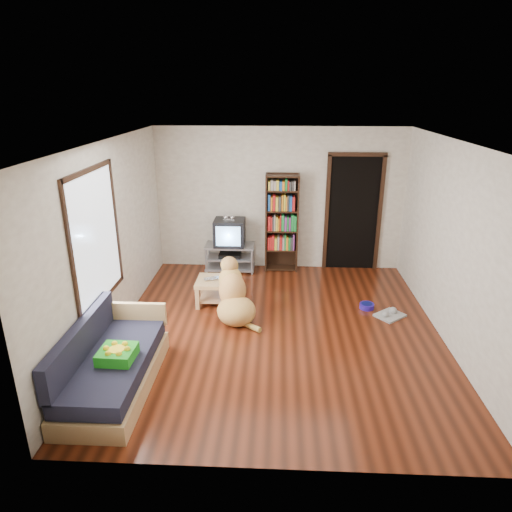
{
  "coord_description": "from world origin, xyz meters",
  "views": [
    {
      "loc": [
        -0.02,
        -5.68,
        3.21
      ],
      "look_at": [
        -0.33,
        0.59,
        0.9
      ],
      "focal_mm": 32.0,
      "sensor_mm": 36.0,
      "label": 1
    }
  ],
  "objects_px": {
    "dog_bowl": "(367,306)",
    "crt_tv": "(230,232)",
    "bookshelf": "(282,218)",
    "sofa": "(111,367)",
    "tv_stand": "(230,256)",
    "grey_rag": "(390,315)",
    "coffee_table": "(214,286)",
    "laptop": "(214,280)",
    "dog": "(234,297)",
    "green_cushion": "(117,354)"
  },
  "relations": [
    {
      "from": "green_cushion",
      "to": "bookshelf",
      "type": "height_order",
      "value": "bookshelf"
    },
    {
      "from": "sofa",
      "to": "coffee_table",
      "type": "bearing_deg",
      "value": 68.59
    },
    {
      "from": "bookshelf",
      "to": "sofa",
      "type": "bearing_deg",
      "value": -117.32
    },
    {
      "from": "green_cushion",
      "to": "laptop",
      "type": "bearing_deg",
      "value": 73.87
    },
    {
      "from": "laptop",
      "to": "crt_tv",
      "type": "bearing_deg",
      "value": 64.1
    },
    {
      "from": "green_cushion",
      "to": "coffee_table",
      "type": "height_order",
      "value": "green_cushion"
    },
    {
      "from": "dog_bowl",
      "to": "sofa",
      "type": "distance_m",
      "value": 3.9
    },
    {
      "from": "grey_rag",
      "to": "crt_tv",
      "type": "distance_m",
      "value": 3.21
    },
    {
      "from": "dog_bowl",
      "to": "crt_tv",
      "type": "height_order",
      "value": "crt_tv"
    },
    {
      "from": "tv_stand",
      "to": "bookshelf",
      "type": "relative_size",
      "value": 0.5
    },
    {
      "from": "laptop",
      "to": "coffee_table",
      "type": "height_order",
      "value": "laptop"
    },
    {
      "from": "green_cushion",
      "to": "bookshelf",
      "type": "bearing_deg",
      "value": 66.76
    },
    {
      "from": "laptop",
      "to": "sofa",
      "type": "bearing_deg",
      "value": -133.59
    },
    {
      "from": "grey_rag",
      "to": "coffee_table",
      "type": "distance_m",
      "value": 2.72
    },
    {
      "from": "green_cushion",
      "to": "dog_bowl",
      "type": "distance_m",
      "value": 3.87
    },
    {
      "from": "laptop",
      "to": "grey_rag",
      "type": "distance_m",
      "value": 2.73
    },
    {
      "from": "grey_rag",
      "to": "dog",
      "type": "height_order",
      "value": "dog"
    },
    {
      "from": "laptop",
      "to": "grey_rag",
      "type": "xyz_separation_m",
      "value": [
        2.68,
        -0.3,
        -0.4
      ]
    },
    {
      "from": "sofa",
      "to": "coffee_table",
      "type": "distance_m",
      "value": 2.39
    },
    {
      "from": "crt_tv",
      "to": "sofa",
      "type": "relative_size",
      "value": 0.32
    },
    {
      "from": "green_cushion",
      "to": "laptop",
      "type": "relative_size",
      "value": 1.26
    },
    {
      "from": "sofa",
      "to": "coffee_table",
      "type": "xyz_separation_m",
      "value": [
        0.87,
        2.23,
        0.02
      ]
    },
    {
      "from": "dog",
      "to": "dog_bowl",
      "type": "bearing_deg",
      "value": 10.55
    },
    {
      "from": "tv_stand",
      "to": "dog_bowl",
      "type": "bearing_deg",
      "value": -33.13
    },
    {
      "from": "laptop",
      "to": "dog",
      "type": "height_order",
      "value": "dog"
    },
    {
      "from": "bookshelf",
      "to": "sofa",
      "type": "xyz_separation_m",
      "value": [
        -1.92,
        -3.72,
        -0.74
      ]
    },
    {
      "from": "coffee_table",
      "to": "dog_bowl",
      "type": "bearing_deg",
      "value": -2.0
    },
    {
      "from": "green_cushion",
      "to": "grey_rag",
      "type": "height_order",
      "value": "green_cushion"
    },
    {
      "from": "dog_bowl",
      "to": "bookshelf",
      "type": "relative_size",
      "value": 0.12
    },
    {
      "from": "crt_tv",
      "to": "bookshelf",
      "type": "bearing_deg",
      "value": 4.32
    },
    {
      "from": "laptop",
      "to": "dog",
      "type": "relative_size",
      "value": 0.3
    },
    {
      "from": "tv_stand",
      "to": "coffee_table",
      "type": "relative_size",
      "value": 1.64
    },
    {
      "from": "grey_rag",
      "to": "coffee_table",
      "type": "xyz_separation_m",
      "value": [
        -2.68,
        0.33,
        0.27
      ]
    },
    {
      "from": "tv_stand",
      "to": "crt_tv",
      "type": "xyz_separation_m",
      "value": [
        0.0,
        0.02,
        0.47
      ]
    },
    {
      "from": "bookshelf",
      "to": "laptop",
      "type": "bearing_deg",
      "value": -124.51
    },
    {
      "from": "green_cushion",
      "to": "crt_tv",
      "type": "distance_m",
      "value": 3.84
    },
    {
      "from": "grey_rag",
      "to": "dog",
      "type": "xyz_separation_m",
      "value": [
        -2.33,
        -0.13,
        0.31
      ]
    },
    {
      "from": "laptop",
      "to": "tv_stand",
      "type": "bearing_deg",
      "value": 64.04
    },
    {
      "from": "laptop",
      "to": "dog",
      "type": "bearing_deg",
      "value": -72.92
    },
    {
      "from": "green_cushion",
      "to": "dog",
      "type": "bearing_deg",
      "value": 61.31
    },
    {
      "from": "bookshelf",
      "to": "coffee_table",
      "type": "xyz_separation_m",
      "value": [
        -1.05,
        -1.5,
        -0.72
      ]
    },
    {
      "from": "dog_bowl",
      "to": "crt_tv",
      "type": "relative_size",
      "value": 0.38
    },
    {
      "from": "laptop",
      "to": "tv_stand",
      "type": "height_order",
      "value": "tv_stand"
    },
    {
      "from": "bookshelf",
      "to": "dog",
      "type": "distance_m",
      "value": 2.19
    },
    {
      "from": "laptop",
      "to": "coffee_table",
      "type": "bearing_deg",
      "value": 68.09
    },
    {
      "from": "dog",
      "to": "tv_stand",
      "type": "bearing_deg",
      "value": 97.57
    },
    {
      "from": "laptop",
      "to": "dog_bowl",
      "type": "distance_m",
      "value": 2.41
    },
    {
      "from": "tv_stand",
      "to": "sofa",
      "type": "distance_m",
      "value": 3.76
    },
    {
      "from": "grey_rag",
      "to": "sofa",
      "type": "xyz_separation_m",
      "value": [
        -3.55,
        -1.89,
        0.25
      ]
    },
    {
      "from": "laptop",
      "to": "bookshelf",
      "type": "distance_m",
      "value": 1.95
    }
  ]
}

